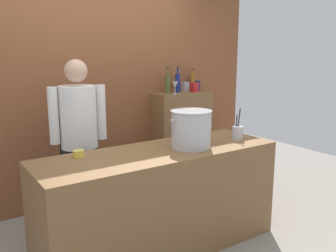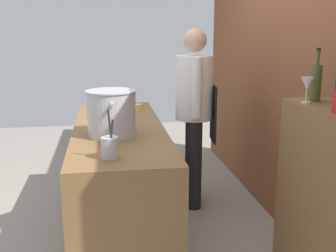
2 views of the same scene
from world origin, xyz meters
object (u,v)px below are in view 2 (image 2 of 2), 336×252
chef (195,106)px  stockpot_large (112,113)px  utensil_crock (110,147)px  wine_glass_short (307,85)px  butter_jar (138,107)px  wine_bottle_olive (316,82)px

chef → stockpot_large: 1.07m
stockpot_large → utensil_crock: bearing=-2.7°
chef → wine_glass_short: 1.46m
utensil_crock → wine_glass_short: (0.09, 1.17, 0.36)m
stockpot_large → chef: bearing=133.6°
stockpot_large → wine_glass_short: bearing=61.1°
butter_jar → wine_bottle_olive: wine_bottle_olive is taller
chef → stockpot_large: bearing=140.8°
butter_jar → wine_bottle_olive: bearing=32.6°
stockpot_large → butter_jar: 0.97m
stockpot_large → wine_bottle_olive: wine_bottle_olive is taller
chef → wine_bottle_olive: chef is taller
utensil_crock → butter_jar: 1.50m
stockpot_large → utensil_crock: (0.54, -0.03, -0.10)m
chef → butter_jar: chef is taller
stockpot_large → butter_jar: (-0.93, 0.26, -0.14)m
wine_bottle_olive → stockpot_large: bearing=-115.3°
utensil_crock → wine_bottle_olive: 1.31m
chef → utensil_crock: (1.27, -0.79, 0.00)m
utensil_crock → butter_jar: size_ratio=3.43×
utensil_crock → butter_jar: bearing=169.0°
wine_bottle_olive → wine_glass_short: (0.05, -0.08, -0.01)m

